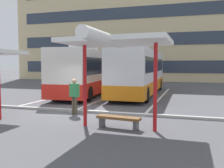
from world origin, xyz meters
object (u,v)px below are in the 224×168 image
coach_bus_0 (89,73)px  waiting_passenger_0 (74,94)px  coach_bus_1 (140,73)px  bench_2 (119,119)px  waiting_shelter_2 (117,43)px

coach_bus_0 → waiting_passenger_0: 8.38m
coach_bus_1 → bench_2: 11.00m
coach_bus_0 → bench_2: 11.35m
coach_bus_1 → waiting_shelter_2: coach_bus_1 is taller
waiting_shelter_2 → waiting_passenger_0: 4.17m
waiting_passenger_0 → bench_2: bearing=-35.7°
bench_2 → coach_bus_1: bearing=97.0°
coach_bus_0 → coach_bus_1: bearing=12.6°
waiting_shelter_2 → bench_2: (0.00, 0.28, -2.79)m
coach_bus_0 → coach_bus_1: (3.95, 0.88, 0.01)m
coach_bus_1 → bench_2: bearing=-83.0°
waiting_shelter_2 → waiting_passenger_0: bearing=140.6°
bench_2 → coach_bus_0: bearing=117.9°
coach_bus_0 → waiting_passenger_0: coach_bus_0 is taller
coach_bus_0 → bench_2: size_ratio=6.72×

